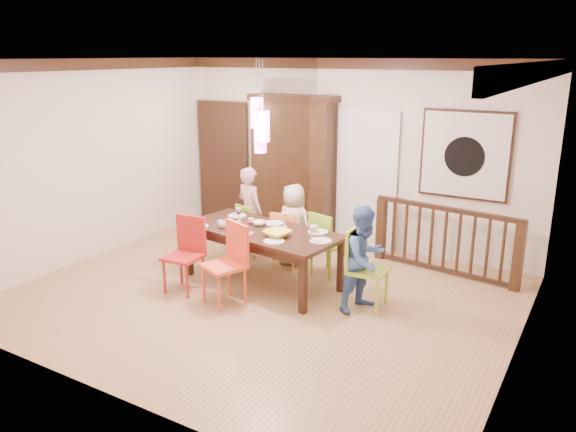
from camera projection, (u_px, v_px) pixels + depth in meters
The scene contains 37 objects.
floor at pixel (263, 296), 7.13m from camera, with size 6.00×6.00×0.00m, color #A0734D.
ceiling at pixel (259, 59), 6.32m from camera, with size 6.00×6.00×0.00m, color white.
wall_back at pixel (348, 154), 8.79m from camera, with size 6.00×6.00×0.00m, color beige.
wall_left at pixel (89, 161), 8.19m from camera, with size 5.00×5.00×0.00m, color beige.
wall_right at pixel (528, 221), 5.26m from camera, with size 5.00×5.00×0.00m, color beige.
crown_molding at pixel (259, 67), 6.35m from camera, with size 6.00×5.00×0.16m, color black, non-canonical shape.
panel_door at pixel (224, 165), 10.04m from camera, with size 1.04×0.07×2.24m, color black.
white_doorway at pixel (367, 182), 8.71m from camera, with size 0.97×0.05×2.22m, color silver.
painting at pixel (465, 155), 7.84m from camera, with size 1.25×0.06×1.25m.
pendant_cluster at pixel (260, 125), 6.98m from camera, with size 0.27×0.21×1.14m.
dining_table at pixel (262, 235), 7.38m from camera, with size 2.25×1.26×0.75m.
chair_far_left at pixel (253, 227), 8.40m from camera, with size 0.46×0.46×0.82m.
chair_far_mid at pixel (287, 235), 8.01m from camera, with size 0.42×0.42×0.83m.
chair_far_right at pixel (329, 239), 7.69m from camera, with size 0.50×0.50×0.91m.
chair_near_left at pixel (183, 251), 7.13m from camera, with size 0.47×0.47×0.97m.
chair_near_mid at pixel (223, 259), 6.77m from camera, with size 0.59×0.59×1.01m.
chair_end_right at pixel (369, 264), 6.67m from camera, with size 0.47×0.47×0.98m.
china_hutch at pixel (293, 168), 9.13m from camera, with size 1.48×0.46×2.34m.
balustrade at pixel (445, 239), 7.75m from camera, with size 2.11×0.35×0.96m.
person_far_left at pixel (250, 212), 8.42m from camera, with size 0.50×0.33×1.36m, color beige.
person_far_mid at pixel (294, 225), 8.08m from camera, with size 0.58×0.38×1.19m, color #BDAF8F.
person_end_right at pixel (364, 259), 6.61m from camera, with size 0.62×0.48×1.28m, color #4168B6.
serving_bowl at pixel (277, 234), 7.04m from camera, with size 0.33×0.33×0.08m, color yellow.
small_bowl at pixel (259, 223), 7.50m from camera, with size 0.19×0.19×0.06m, color white.
cup_left at pixel (222, 224), 7.39m from camera, with size 0.13×0.13×0.10m, color silver.
cup_right at pixel (314, 229), 7.18m from camera, with size 0.11×0.11×0.10m, color silver.
plate_far_left at pixel (237, 215), 7.95m from camera, with size 0.26×0.26×0.01m, color white.
plate_far_mid at pixel (274, 223), 7.59m from camera, with size 0.26×0.26×0.01m, color white.
plate_far_right at pixel (318, 232), 7.21m from camera, with size 0.26×0.26×0.01m, color white.
plate_near_left at pixel (198, 226), 7.45m from camera, with size 0.26×0.26×0.01m, color white.
plate_near_mid at pixel (274, 241), 6.85m from camera, with size 0.26×0.26×0.01m, color white.
plate_end_right at pixel (321, 241), 6.87m from camera, with size 0.26×0.26×0.01m, color white.
wine_glass_a at pixel (239, 215), 7.67m from camera, with size 0.08×0.08×0.19m, color #590C19, non-canonical shape.
wine_glass_b at pixel (285, 220), 7.44m from camera, with size 0.08×0.08×0.19m, color silver, non-canonical shape.
wine_glass_c at pixel (251, 226), 7.18m from camera, with size 0.08×0.08×0.19m, color #590C19, non-canonical shape.
wine_glass_d at pixel (312, 234), 6.84m from camera, with size 0.08×0.08×0.19m, color silver, non-canonical shape.
napkin at pixel (244, 235), 7.10m from camera, with size 0.18×0.14×0.01m, color #D83359.
Camera 1 is at (3.62, -5.49, 2.96)m, focal length 35.00 mm.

